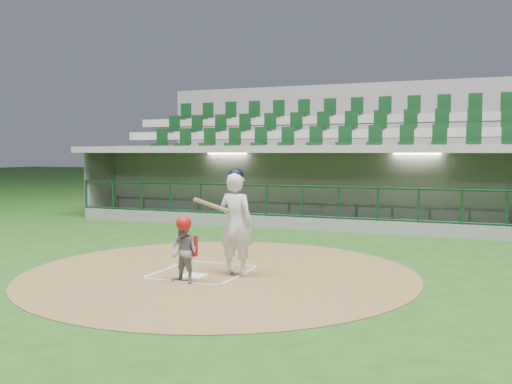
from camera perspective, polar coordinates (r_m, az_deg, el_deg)
ground at (r=10.90m, az=-4.63°, el=-7.74°), size 120.00×120.00×0.00m
dirt_circle at (r=10.59m, az=-3.64°, el=-8.05°), size 7.20×7.20×0.01m
home_plate at (r=10.28m, az=-6.37°, el=-8.34°), size 0.43×0.43×0.02m
batter_box_chalk at (r=10.63m, az=-5.35°, el=-7.95°), size 1.55×1.80×0.01m
dugout_structure at (r=18.04m, az=6.60°, el=-0.01°), size 16.40×3.70×3.00m
seating_deck at (r=21.03m, az=8.55°, el=1.80°), size 17.00×6.72×5.15m
batter at (r=10.17m, az=-2.03°, el=-3.04°), size 0.90×0.91×1.92m
catcher at (r=9.73m, az=-7.20°, el=-5.71°), size 0.59×0.50×1.14m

